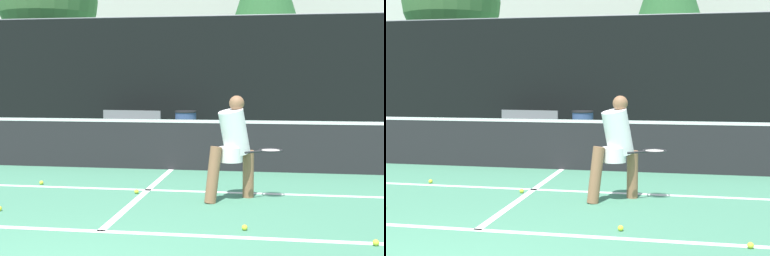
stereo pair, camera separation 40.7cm
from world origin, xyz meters
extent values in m
cube|color=white|center=(0.00, 2.01, 0.00)|extent=(11.00, 0.10, 0.01)
cube|color=white|center=(0.00, 4.29, 0.00)|extent=(8.25, 0.10, 0.01)
cube|color=white|center=(0.00, 4.10, 0.00)|extent=(0.10, 4.18, 0.01)
cube|color=#232326|center=(0.00, 6.19, 0.47)|extent=(11.00, 0.02, 0.95)
cube|color=white|center=(0.00, 6.19, 0.92)|extent=(11.00, 0.03, 0.06)
cube|color=black|center=(0.00, 11.26, 1.71)|extent=(24.00, 0.06, 3.43)
cylinder|color=slate|center=(0.00, 11.26, 3.45)|extent=(24.00, 0.04, 0.04)
cylinder|color=#8C6042|center=(1.55, 4.02, 0.34)|extent=(0.16, 0.16, 0.68)
cylinder|color=#8C6042|center=(1.09, 3.61, 0.39)|extent=(0.30, 0.29, 0.79)
cylinder|color=white|center=(1.31, 3.81, 0.65)|extent=(0.34, 0.34, 0.21)
cylinder|color=white|center=(1.36, 3.85, 0.96)|extent=(0.46, 0.44, 0.72)
sphere|color=#8C6042|center=(1.39, 3.87, 1.37)|extent=(0.21, 0.21, 0.21)
cylinder|color=#262628|center=(1.63, 3.75, 0.70)|extent=(0.24, 0.22, 0.03)
torus|color=#262628|center=(1.86, 3.95, 0.70)|extent=(0.48, 0.48, 0.02)
cylinder|color=beige|center=(1.86, 3.95, 0.70)|extent=(0.37, 0.37, 0.01)
sphere|color=#D1E033|center=(1.59, 2.30, 0.03)|extent=(0.07, 0.07, 0.07)
sphere|color=#D1E033|center=(-0.11, 4.01, 0.03)|extent=(0.07, 0.07, 0.07)
sphere|color=#D1E033|center=(2.95, 1.94, 0.03)|extent=(0.07, 0.07, 0.07)
sphere|color=#D1E033|center=(-1.80, 4.43, 0.03)|extent=(0.07, 0.07, 0.07)
cube|color=slate|center=(-1.94, 10.26, 0.44)|extent=(1.67, 0.51, 0.04)
cube|color=slate|center=(-1.92, 10.44, 0.65)|extent=(1.64, 0.20, 0.42)
cube|color=#333338|center=(-2.59, 10.33, 0.22)|extent=(0.06, 0.32, 0.44)
cube|color=#333338|center=(-1.28, 10.20, 0.22)|extent=(0.06, 0.32, 0.44)
cylinder|color=#384C7F|center=(-0.42, 10.37, 0.41)|extent=(0.56, 0.56, 0.82)
cylinder|color=black|center=(-0.42, 10.37, 0.84)|extent=(0.59, 0.59, 0.04)
cube|color=#B7B7BC|center=(2.85, 14.71, 0.40)|extent=(1.83, 3.90, 0.79)
cube|color=#1E2328|center=(2.85, 14.51, 1.05)|extent=(1.53, 2.34, 0.53)
cylinder|color=black|center=(3.67, 15.95, 0.30)|extent=(0.18, 0.60, 0.60)
cylinder|color=black|center=(3.67, 13.46, 0.30)|extent=(0.18, 0.60, 0.60)
cylinder|color=brown|center=(-6.44, 15.51, 1.66)|extent=(0.28, 0.28, 3.31)
sphere|color=#477F42|center=(-6.44, 15.51, 4.59)|extent=(3.64, 3.64, 3.64)
cylinder|color=brown|center=(1.49, 19.23, 1.74)|extent=(0.28, 0.28, 3.48)
cube|color=beige|center=(0.00, 24.66, 3.50)|extent=(36.00, 2.40, 7.00)
camera|label=1|loc=(1.90, -3.62, 1.70)|focal=50.00mm
camera|label=2|loc=(2.30, -3.54, 1.70)|focal=50.00mm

